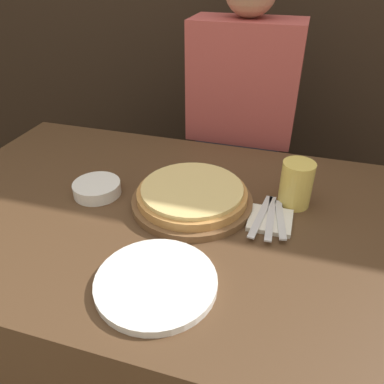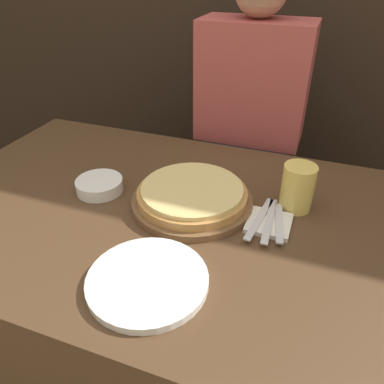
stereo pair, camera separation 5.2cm
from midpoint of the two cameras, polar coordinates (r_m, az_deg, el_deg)
The scene contains 11 objects.
ground_plane at distance 1.55m, azimuth -1.63°, elevation -25.83°, with size 12.00×12.00×0.00m, color #756047.
dining_table at distance 1.25m, azimuth -1.90°, elevation -17.08°, with size 1.50×0.87×0.73m.
pizza_on_board at distance 1.02m, azimuth -1.46°, elevation -0.69°, with size 0.33×0.33×0.06m.
beer_glass at distance 1.03m, azimuth 14.25°, elevation 1.43°, with size 0.09×0.09×0.13m.
dinner_plate at distance 0.81m, azimuth -7.40°, elevation -13.52°, with size 0.26×0.26×0.02m.
side_bowl at distance 1.11m, azimuth -15.58°, elevation 0.52°, with size 0.13×0.13×0.04m.
napkin_stack at distance 0.98m, azimuth 10.34°, elevation -4.27°, with size 0.11×0.11×0.01m.
fork at distance 0.98m, azimuth 8.94°, elevation -3.63°, with size 0.04×0.19×0.00m.
dinner_knife at distance 0.98m, azimuth 10.39°, elevation -3.87°, with size 0.03×0.19×0.00m.
spoon at distance 0.97m, azimuth 11.84°, elevation -4.10°, with size 0.05×0.16×0.00m.
diner_person at distance 1.53m, azimuth 6.18°, elevation 5.97°, with size 0.39×0.20×1.31m.
Camera 1 is at (0.24, -0.76, 1.33)m, focal length 35.00 mm.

